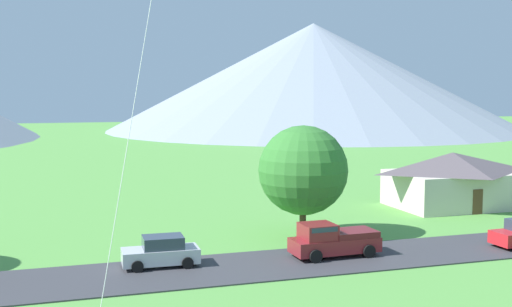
# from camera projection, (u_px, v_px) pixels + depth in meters

# --- Properties ---
(road_strip) EXTENTS (160.00, 6.05, 0.08)m
(road_strip) POSITION_uv_depth(u_px,v_px,m) (178.00, 273.00, 34.18)
(road_strip) COLOR #38383D
(road_strip) RESTS_ON ground
(mountain_far_east_ridge) EXTENTS (102.38, 102.38, 26.45)m
(mountain_far_east_ridge) POSITION_uv_depth(u_px,v_px,m) (313.00, 77.00, 159.73)
(mountain_far_east_ridge) COLOR gray
(mountain_far_east_ridge) RESTS_ON ground
(house_left_center) EXTENTS (10.43, 7.50, 4.61)m
(house_left_center) POSITION_uv_depth(u_px,v_px,m) (452.00, 179.00, 53.58)
(house_left_center) COLOR beige
(house_left_center) RESTS_ON ground
(tree_near_left) EXTENTS (5.96, 5.96, 7.48)m
(tree_near_left) POSITION_uv_depth(u_px,v_px,m) (303.00, 170.00, 42.30)
(tree_near_left) COLOR #4C3823
(tree_near_left) RESTS_ON ground
(parked_car_silver_mid_east) EXTENTS (4.25, 2.18, 1.68)m
(parked_car_silver_mid_east) POSITION_uv_depth(u_px,v_px,m) (161.00, 252.00, 35.25)
(parked_car_silver_mid_east) COLOR #B7BCC1
(parked_car_silver_mid_east) RESTS_ON road_strip
(pickup_truck_maroon_east_side) EXTENTS (5.26, 2.45, 1.99)m
(pickup_truck_maroon_east_side) POSITION_uv_depth(u_px,v_px,m) (333.00, 240.00, 37.36)
(pickup_truck_maroon_east_side) COLOR maroon
(pickup_truck_maroon_east_side) RESTS_ON road_strip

